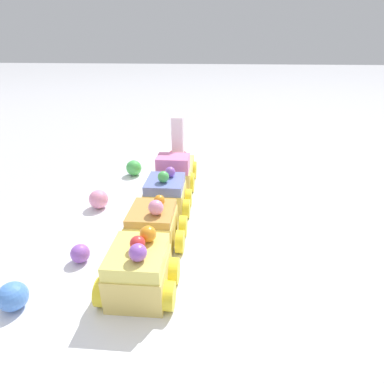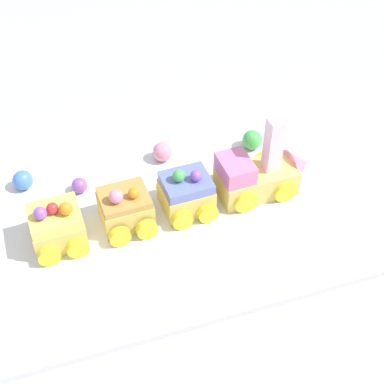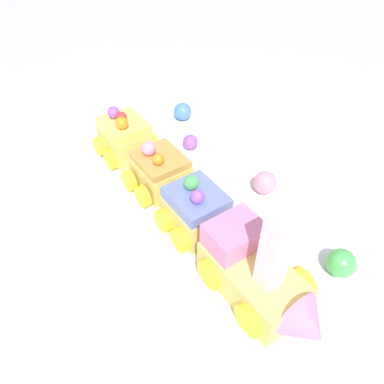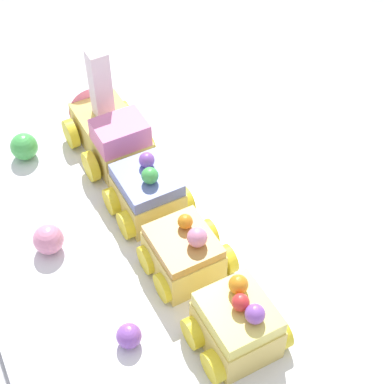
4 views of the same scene
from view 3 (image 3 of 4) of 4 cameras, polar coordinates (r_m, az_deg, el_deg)
ground_plane at (r=0.46m, az=-0.09°, el=-5.38°), size 10.00×10.00×0.00m
display_board at (r=0.46m, az=-0.09°, el=-4.88°), size 0.82×0.36×0.01m
cake_train_locomotive at (r=0.37m, az=10.73°, el=-12.68°), size 0.14×0.08×0.12m
cake_car_blueberry at (r=0.43m, az=0.56°, el=-2.91°), size 0.07×0.08×0.07m
cake_car_caramel at (r=0.48m, az=-5.23°, el=2.92°), size 0.07×0.08×0.07m
cake_car_lemon at (r=0.54m, az=-10.14°, el=8.14°), size 0.07×0.08×0.07m
gumball_purple at (r=0.55m, az=-0.26°, el=7.61°), size 0.02×0.02×0.02m
gumball_pink at (r=0.49m, az=11.04°, el=1.42°), size 0.03×0.03×0.03m
gumball_blue at (r=0.62m, az=-1.45°, el=12.16°), size 0.03×0.03×0.03m
gumball_green at (r=0.42m, az=21.77°, el=-10.02°), size 0.03×0.03×0.03m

